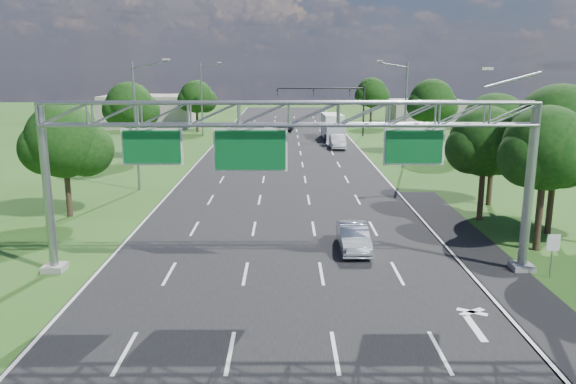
{
  "coord_description": "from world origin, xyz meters",
  "views": [
    {
      "loc": [
        0.1,
        -13.54,
        9.62
      ],
      "look_at": [
        0.23,
        14.3,
        3.35
      ],
      "focal_mm": 35.0,
      "sensor_mm": 36.0,
      "label": 1
    }
  ],
  "objects_px": {
    "regulatory_sign": "(553,247)",
    "silver_sedan": "(353,237)",
    "sign_gantry": "(290,127)",
    "box_truck": "(333,127)",
    "traffic_signal": "(339,99)"
  },
  "relations": [
    {
      "from": "sign_gantry",
      "to": "box_truck",
      "type": "relative_size",
      "value": 2.69
    },
    {
      "from": "traffic_signal",
      "to": "silver_sedan",
      "type": "distance_m",
      "value": 50.29
    },
    {
      "from": "traffic_signal",
      "to": "sign_gantry",
      "type": "bearing_deg",
      "value": -97.68
    },
    {
      "from": "regulatory_sign",
      "to": "silver_sedan",
      "type": "height_order",
      "value": "regulatory_sign"
    },
    {
      "from": "silver_sedan",
      "to": "box_truck",
      "type": "height_order",
      "value": "box_truck"
    },
    {
      "from": "silver_sedan",
      "to": "regulatory_sign",
      "type": "bearing_deg",
      "value": -25.1
    },
    {
      "from": "box_truck",
      "to": "silver_sedan",
      "type": "bearing_deg",
      "value": -95.52
    },
    {
      "from": "regulatory_sign",
      "to": "silver_sedan",
      "type": "relative_size",
      "value": 0.49
    },
    {
      "from": "sign_gantry",
      "to": "regulatory_sign",
      "type": "height_order",
      "value": "sign_gantry"
    },
    {
      "from": "sign_gantry",
      "to": "traffic_signal",
      "type": "xyz_separation_m",
      "value": [
        7.15,
        53.0,
        -1.72
      ]
    },
    {
      "from": "silver_sedan",
      "to": "box_truck",
      "type": "distance_m",
      "value": 46.53
    },
    {
      "from": "sign_gantry",
      "to": "traffic_signal",
      "type": "distance_m",
      "value": 53.51
    },
    {
      "from": "traffic_signal",
      "to": "silver_sedan",
      "type": "relative_size",
      "value": 2.83
    },
    {
      "from": "silver_sedan",
      "to": "box_truck",
      "type": "bearing_deg",
      "value": 86.66
    },
    {
      "from": "sign_gantry",
      "to": "regulatory_sign",
      "type": "relative_size",
      "value": 11.19
    }
  ]
}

